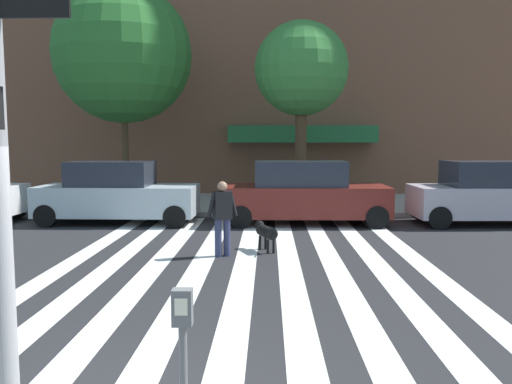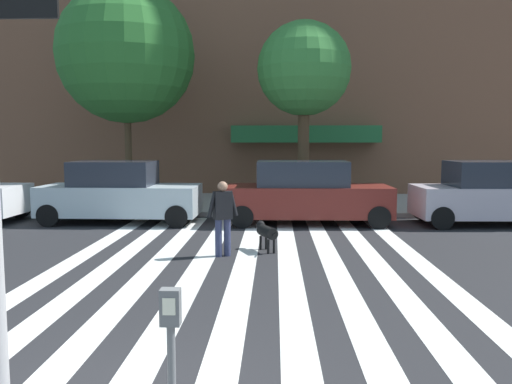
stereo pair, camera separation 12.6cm
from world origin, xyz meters
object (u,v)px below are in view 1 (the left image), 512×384
object	(u,v)px
parked_car_third_in_line	(305,193)
parked_car_fourth_in_line	(491,195)
street_tree_middle	(301,70)
dog_on_leash	(266,232)
parked_car_behind_first	(117,194)
street_tree_nearest	(123,54)
parking_meter_curbside	(183,356)
pedestrian_dog_walker	(222,214)

from	to	relation	value
parked_car_third_in_line	parked_car_fourth_in_line	bearing A→B (deg)	-0.01
street_tree_middle	dog_on_leash	distance (m)	7.99
parked_car_behind_first	parked_car_fourth_in_line	bearing A→B (deg)	-0.01
parked_car_behind_first	parked_car_fourth_in_line	world-z (taller)	parked_car_fourth_in_line
parked_car_third_in_line	street_tree_nearest	xyz separation A→B (m)	(-6.34, 3.38, 4.67)
parking_meter_curbside	parked_car_third_in_line	size ratio (longest dim) A/B	0.28
pedestrian_dog_walker	dog_on_leash	distance (m)	1.19
street_tree_middle	street_tree_nearest	bearing A→B (deg)	173.65
street_tree_middle	pedestrian_dog_walker	distance (m)	8.38
parked_car_fourth_in_line	street_tree_nearest	size ratio (longest dim) A/B	0.60
parked_car_behind_first	street_tree_middle	size ratio (longest dim) A/B	0.74
parking_meter_curbside	parked_car_behind_first	bearing A→B (deg)	108.58
parked_car_third_in_line	street_tree_nearest	bearing A→B (deg)	151.94
street_tree_middle	pedestrian_dog_walker	world-z (taller)	street_tree_middle
pedestrian_dog_walker	parked_car_third_in_line	bearing A→B (deg)	64.68
parked_car_behind_first	dog_on_leash	size ratio (longest dim) A/B	4.75
parked_car_third_in_line	pedestrian_dog_walker	distance (m)	4.87
parked_car_fourth_in_line	street_tree_middle	distance (m)	7.32
street_tree_middle	pedestrian_dog_walker	bearing A→B (deg)	-106.70
parked_car_behind_first	pedestrian_dog_walker	bearing A→B (deg)	-50.61
parking_meter_curbside	street_tree_middle	xyz separation A→B (m)	(1.72, 14.59, 3.88)
parking_meter_curbside	parked_car_fourth_in_line	distance (m)	13.95
parked_car_third_in_line	parking_meter_curbside	bearing A→B (deg)	-98.04
parked_car_behind_first	pedestrian_dog_walker	xyz separation A→B (m)	(3.61, -4.40, 0.03)
parked_car_third_in_line	parked_car_fourth_in_line	size ratio (longest dim) A/B	1.03
parked_car_third_in_line	dog_on_leash	size ratio (longest dim) A/B	4.85
street_tree_middle	parked_car_third_in_line	bearing A→B (deg)	-90.84
parked_car_third_in_line	street_tree_nearest	size ratio (longest dim) A/B	0.61
pedestrian_dog_walker	parked_car_fourth_in_line	bearing A→B (deg)	29.96
street_tree_nearest	street_tree_middle	size ratio (longest dim) A/B	1.23
parked_car_third_in_line	parked_car_behind_first	bearing A→B (deg)	179.99
dog_on_leash	street_tree_nearest	bearing A→B (deg)	125.71
street_tree_middle	dog_on_leash	xyz separation A→B (m)	(-1.18, -6.51, -4.46)
parked_car_behind_first	street_tree_middle	world-z (taller)	street_tree_middle
parked_car_fourth_in_line	pedestrian_dog_walker	bearing A→B (deg)	-150.04
parked_car_behind_first	street_tree_nearest	size ratio (longest dim) A/B	0.60
parked_car_third_in_line	street_tree_nearest	world-z (taller)	street_tree_nearest
street_tree_nearest	street_tree_middle	bearing A→B (deg)	-6.35
parked_car_behind_first	pedestrian_dog_walker	distance (m)	5.69
street_tree_nearest	dog_on_leash	bearing A→B (deg)	-54.29
dog_on_leash	parked_car_behind_first	bearing A→B (deg)	139.78
street_tree_nearest	pedestrian_dog_walker	bearing A→B (deg)	-61.31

